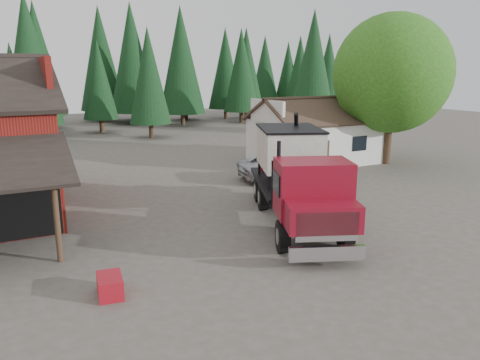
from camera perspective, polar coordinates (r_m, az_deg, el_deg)
name	(u,v)px	position (r m, az deg, el deg)	size (l,w,h in m)	color
ground	(233,254)	(17.05, -0.91, -8.98)	(120.00, 120.00, 0.00)	#4F493E
farmhouse	(315,138)	(34.04, 9.11, 5.05)	(8.60, 6.42, 4.65)	silver
deciduous_tree	(392,78)	(34.01, 18.05, 11.75)	(8.00, 8.00, 10.20)	#382619
conifer_backdrop	(70,128)	(56.95, -20.07, 6.00)	(76.00, 16.00, 16.00)	black
near_pine_b	(149,76)	(46.02, -11.05, 12.37)	(3.96, 3.96, 10.40)	#382619
near_pine_c	(313,65)	(49.51, 8.90, 13.66)	(4.84, 4.84, 12.40)	#382619
near_pine_d	(29,59)	(48.25, -24.32, 13.29)	(5.28, 5.28, 13.40)	#382619
feed_truck	(297,175)	(19.98, 6.93, 0.67)	(6.26, 10.33, 4.54)	black
silver_car	(285,167)	(28.21, 5.51, 1.64)	(2.60, 5.63, 1.57)	#B2B5BA
equip_box	(110,286)	(14.53, -15.57, -12.32)	(0.70, 1.10, 0.60)	maroon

